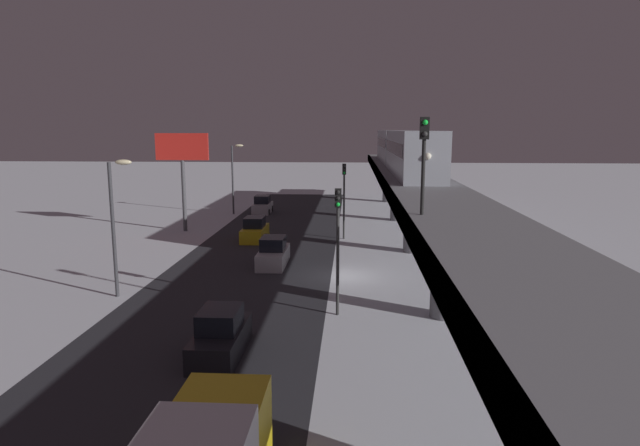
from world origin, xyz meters
The scene contains 14 objects.
ground_plane centered at (0.00, 0.00, 0.00)m, with size 240.00×240.00×0.00m, color silver.
avenue_asphalt centered at (6.20, 0.00, 0.00)m, with size 11.00×87.36×0.01m, color #28282D.
elevated_railway centered at (-5.11, 0.00, 4.94)m, with size 5.00×87.36×5.73m.
subway_train centered at (-5.21, -18.72, 7.51)m, with size 2.94×36.87×3.40m.
rail_signal centered at (-3.49, 10.99, 8.46)m, with size 0.36×0.41×4.00m.
sedan_silver centered at (9.40, -25.89, 0.78)m, with size 1.91×4.07×1.97m.
sedan_silver_2 centered at (4.80, -2.59, 0.80)m, with size 1.80×4.49×1.97m.
sedan_black centered at (4.80, 12.47, 0.80)m, with size 1.80×4.45×1.97m.
sedan_yellow centered at (7.60, -11.00, 0.80)m, with size 1.80×4.35×1.97m.
traffic_light_near centered at (0.10, 7.32, 4.20)m, with size 0.32×0.44×6.40m.
traffic_light_mid centered at (0.10, -11.95, 4.20)m, with size 0.32×0.44×6.40m.
commercial_billboard centered at (14.75, -14.78, 6.83)m, with size 4.80×0.36×8.90m.
street_lamp_near centered at (12.27, 5.00, 4.81)m, with size 1.35×0.44×7.65m.
street_lamp_far centered at (12.27, -25.00, 4.81)m, with size 1.35×0.44×7.65m.
Camera 1 is at (-0.58, 33.43, 9.24)m, focal length 30.37 mm.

